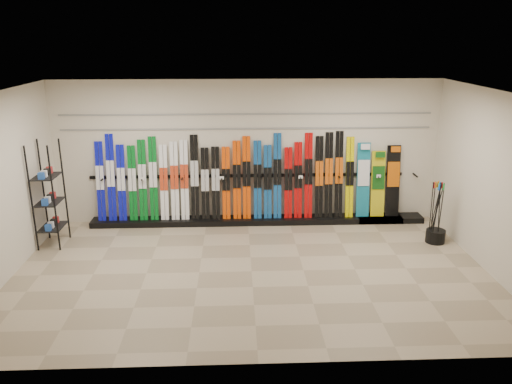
{
  "coord_description": "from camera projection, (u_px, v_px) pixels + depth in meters",
  "views": [
    {
      "loc": [
        -0.25,
        -7.68,
        3.85
      ],
      "look_at": [
        0.12,
        1.0,
        1.1
      ],
      "focal_mm": 35.0,
      "sensor_mm": 36.0,
      "label": 1
    }
  ],
  "objects": [
    {
      "name": "back_wall",
      "position": [
        247.0,
        152.0,
        10.41
      ],
      "size": [
        8.0,
        0.0,
        8.0
      ],
      "primitive_type": "plane",
      "rotation": [
        1.57,
        0.0,
        0.0
      ],
      "color": "beige",
      "rests_on": "floor"
    },
    {
      "name": "pole_bin",
      "position": [
        435.0,
        236.0,
        9.64
      ],
      "size": [
        0.37,
        0.37,
        0.25
      ],
      "primitive_type": "cylinder",
      "color": "black",
      "rests_on": "floor"
    },
    {
      "name": "ceiling",
      "position": [
        251.0,
        93.0,
        7.58
      ],
      "size": [
        8.0,
        8.0,
        0.0
      ],
      "primitive_type": "plane",
      "rotation": [
        3.14,
        0.0,
        0.0
      ],
      "color": "silver",
      "rests_on": "back_wall"
    },
    {
      "name": "slatwall_rail_1",
      "position": [
        247.0,
        114.0,
        10.15
      ],
      "size": [
        7.6,
        0.02,
        0.03
      ],
      "primitive_type": "cube",
      "color": "gray",
      "rests_on": "back_wall"
    },
    {
      "name": "floor",
      "position": [
        252.0,
        271.0,
        8.49
      ],
      "size": [
        8.0,
        8.0,
        0.0
      ],
      "primitive_type": "plane",
      "color": "gray",
      "rests_on": "ground"
    },
    {
      "name": "snowboards",
      "position": [
        378.0,
        182.0,
        10.58
      ],
      "size": [
        0.92,
        0.24,
        1.57
      ],
      "color": "#14728C",
      "rests_on": "ski_rack_base"
    },
    {
      "name": "ski_rack_base",
      "position": [
        258.0,
        220.0,
        10.65
      ],
      "size": [
        8.0,
        0.4,
        0.12
      ],
      "primitive_type": "cube",
      "color": "black",
      "rests_on": "floor"
    },
    {
      "name": "slatwall_rail_0",
      "position": [
        247.0,
        129.0,
        10.24
      ],
      "size": [
        7.6,
        0.02,
        0.03
      ],
      "primitive_type": "cube",
      "color": "gray",
      "rests_on": "back_wall"
    },
    {
      "name": "accessory_rack",
      "position": [
        48.0,
        194.0,
        9.3
      ],
      "size": [
        0.4,
        0.6,
        2.0
      ],
      "primitive_type": "cube",
      "color": "black",
      "rests_on": "floor"
    },
    {
      "name": "right_wall",
      "position": [
        494.0,
        184.0,
        8.19
      ],
      "size": [
        0.0,
        5.0,
        5.0
      ],
      "primitive_type": "plane",
      "rotation": [
        1.57,
        0.0,
        -1.57
      ],
      "color": "beige",
      "rests_on": "floor"
    },
    {
      "name": "ski_poles",
      "position": [
        436.0,
        212.0,
        9.52
      ],
      "size": [
        0.24,
        0.3,
        1.18
      ],
      "color": "black",
      "rests_on": "pole_bin"
    },
    {
      "name": "skis",
      "position": [
        227.0,
        180.0,
        10.42
      ],
      "size": [
        5.39,
        0.28,
        1.82
      ],
      "color": "#0C12B6",
      "rests_on": "ski_rack_base"
    }
  ]
}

